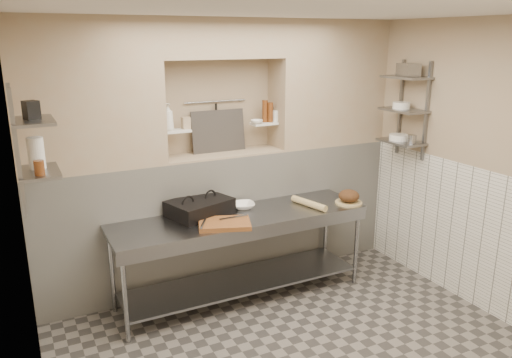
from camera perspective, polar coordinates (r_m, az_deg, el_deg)
ceiling at (r=3.66m, az=7.06°, el=19.54°), size 4.00×3.90×0.10m
wall_left at (r=3.29m, az=-25.61°, el=-7.36°), size 0.10×3.90×2.80m
wall_right at (r=5.22m, az=25.63°, el=0.90°), size 0.10×3.90×2.80m
wall_back at (r=5.57m, az=-4.86°, el=3.30°), size 4.00×0.10×2.80m
backwall_lower at (r=5.55m, az=-3.73°, el=-4.28°), size 4.00×0.40×1.40m
alcove_sill at (r=5.34m, az=-3.86°, el=2.88°), size 1.30×0.40×0.02m
backwall_pillar_left at (r=4.88m, az=-18.69°, el=9.08°), size 1.35×0.40×1.40m
backwall_pillar_right at (r=5.87m, az=8.23°, el=10.76°), size 1.35×0.40×1.40m
backwall_header at (r=5.21m, az=-4.11°, el=15.75°), size 1.30×0.40×0.40m
wainscot_left at (r=3.60m, az=-23.23°, el=-17.56°), size 0.02×3.90×1.40m
wainscot_right at (r=5.38m, az=24.34°, el=-6.39°), size 0.02×3.90×1.40m
alcove_shelf_left at (r=5.12m, az=-9.11°, el=5.45°), size 0.28×0.16×0.02m
alcove_shelf_right at (r=5.49m, az=0.92°, el=6.37°), size 0.28×0.16×0.02m
utensil_rail at (r=5.40m, az=-4.68°, el=8.83°), size 0.70×0.02×0.02m
hanging_steel at (r=5.41m, az=-4.56°, el=7.02°), size 0.02×0.02×0.30m
splash_panel at (r=5.39m, az=-4.32°, el=5.48°), size 0.60×0.08×0.45m
shelf_rail_left_a at (r=4.38m, az=-25.78°, el=3.65°), size 0.03×0.03×0.95m
shelf_rail_left_b at (r=3.99m, az=-25.61°, el=2.60°), size 0.03×0.03×0.95m
wall_shelf_left_lower at (r=4.23m, az=-23.56°, el=0.73°), size 0.30×0.50×0.02m
wall_shelf_left_upper at (r=4.15m, az=-24.17°, el=6.07°), size 0.30×0.50×0.03m
shelf_rail_right_a at (r=5.91m, az=16.16°, el=7.89°), size 0.03×0.03×1.05m
shelf_rail_right_b at (r=5.63m, az=18.91°, el=7.29°), size 0.03×0.03×1.05m
wall_shelf_right_lower at (r=5.73m, az=16.24°, el=4.10°), size 0.30×0.50×0.02m
wall_shelf_right_mid at (r=5.68m, az=16.51°, el=7.56°), size 0.30×0.50×0.02m
wall_shelf_right_upper at (r=5.64m, az=16.79°, el=11.07°), size 0.30×0.50×0.03m
prep_table at (r=5.07m, az=-1.68°, el=-6.96°), size 2.60×0.70×0.90m
panini_press at (r=4.99m, az=-6.46°, el=-3.25°), size 0.69×0.59×0.16m
cutting_board at (r=4.72m, az=-3.62°, el=-5.12°), size 0.57×0.48×0.04m
knife_blade at (r=4.80m, az=-2.58°, el=-4.39°), size 0.29×0.04×0.01m
tongs at (r=4.64m, az=-6.05°, el=-5.08°), size 0.13×0.21×0.02m
mixing_bowl at (r=5.17m, az=-1.49°, el=-3.06°), size 0.28×0.28×0.06m
rolling_pin at (r=5.25m, az=6.08°, el=-2.79°), size 0.18×0.46×0.07m
bread_board at (r=5.43m, az=10.54°, el=-2.65°), size 0.29×0.29×0.02m
bread_loaf at (r=5.40m, az=10.58°, el=-1.90°), size 0.22×0.22×0.13m
bottle_soap at (r=5.03m, az=-10.01°, el=6.97°), size 0.12×0.12×0.27m
jar_alcove at (r=5.14m, az=-8.01°, el=6.37°), size 0.08×0.08×0.12m
bowl_alcove at (r=5.41m, az=0.09°, el=6.57°), size 0.17×0.17×0.04m
condiment_a at (r=5.49m, az=1.65°, el=7.63°), size 0.06×0.06×0.22m
condiment_b at (r=5.49m, az=1.03°, el=7.76°), size 0.06×0.06×0.24m
condiment_c at (r=5.54m, az=2.23°, el=7.21°), size 0.07×0.07×0.12m
jug_left at (r=4.27m, az=-23.83°, el=2.73°), size 0.12×0.12×0.25m
jar_left at (r=4.07m, az=-23.53°, el=1.17°), size 0.08×0.08×0.11m
box_left_upper at (r=4.14m, az=-24.30°, el=7.19°), size 0.13×0.13×0.14m
bowl_right at (r=5.75m, az=15.99°, el=4.61°), size 0.21×0.21×0.06m
canister_right at (r=5.61m, az=17.40°, el=4.36°), size 0.09×0.09×0.09m
bowl_right_mid at (r=5.70m, az=16.28°, el=8.08°), size 0.19×0.19×0.07m
basket_right at (r=5.62m, az=17.03°, el=11.85°), size 0.20×0.23×0.13m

